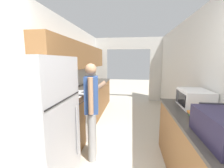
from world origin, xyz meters
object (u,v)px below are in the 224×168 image
at_px(person, 92,109).
at_px(book_stack, 201,117).
at_px(refrigerator, 36,129).
at_px(microwave, 194,99).
at_px(range_oven, 78,114).

distance_m(person, book_stack, 1.52).
distance_m(refrigerator, microwave, 2.19).
bearing_deg(refrigerator, microwave, 21.89).
height_order(range_oven, book_stack, range_oven).
relative_size(refrigerator, person, 1.06).
bearing_deg(book_stack, range_oven, 149.56).
xyz_separation_m(refrigerator, book_stack, (1.92, 0.33, 0.12)).
relative_size(range_oven, person, 0.67).
height_order(microwave, book_stack, microwave).
bearing_deg(person, range_oven, 23.72).
bearing_deg(refrigerator, book_stack, 9.79).
xyz_separation_m(range_oven, microwave, (2.09, -0.69, 0.58)).
bearing_deg(range_oven, person, -55.03).
bearing_deg(microwave, refrigerator, -158.11).
height_order(refrigerator, range_oven, refrigerator).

